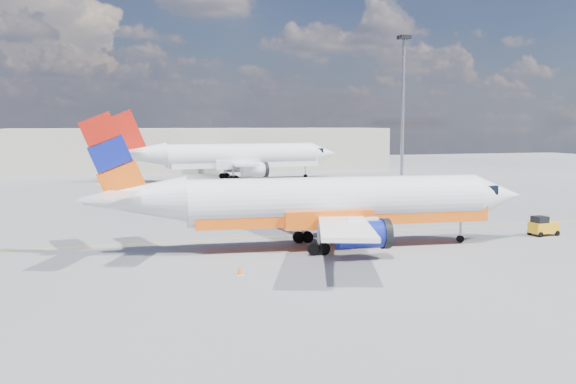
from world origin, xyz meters
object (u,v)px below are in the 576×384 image
object	(u,v)px
main_jet	(323,203)
gse_tug	(543,226)
second_jet	(235,157)
traffic_cone	(240,270)

from	to	relation	value
main_jet	gse_tug	distance (m)	18.86
second_jet	traffic_cone	world-z (taller)	second_jet
main_jet	second_jet	world-z (taller)	second_jet
second_jet	gse_tug	size ratio (longest dim) A/B	15.66
main_jet	second_jet	distance (m)	56.71
second_jet	gse_tug	bearing A→B (deg)	-80.66
main_jet	traffic_cone	size ratio (longest dim) A/B	56.72
main_jet	traffic_cone	distance (m)	10.30
second_jet	traffic_cone	distance (m)	64.22
main_jet	traffic_cone	bearing A→B (deg)	-135.05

